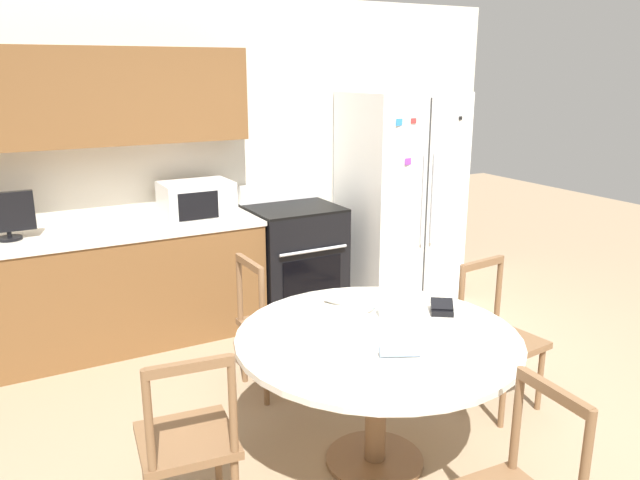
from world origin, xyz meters
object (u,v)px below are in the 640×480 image
at_px(dining_chair_left, 188,443).
at_px(dining_chair_far, 274,326).
at_px(dining_chair_right, 498,339).
at_px(wallet, 442,308).
at_px(countertop_tv, 7,215).
at_px(microwave, 196,201).
at_px(refrigerator, 399,196).
at_px(candle_glass, 387,310).
at_px(oven_range, 294,258).

xyz_separation_m(dining_chair_left, dining_chair_far, (0.88, 0.99, 0.00)).
xyz_separation_m(dining_chair_right, wallet, (-0.52, -0.07, 0.33)).
xyz_separation_m(countertop_tv, dining_chair_right, (2.52, -2.08, -0.64)).
relative_size(microwave, dining_chair_far, 0.58).
xyz_separation_m(refrigerator, candle_glass, (-1.45, -1.90, -0.15)).
bearing_deg(dining_chair_far, dining_chair_right, 51.68).
bearing_deg(countertop_tv, wallet, -46.99).
relative_size(countertop_tv, dining_chair_far, 0.39).
relative_size(oven_range, dining_chair_right, 1.20).
distance_m(oven_range, candle_glass, 2.04).
bearing_deg(countertop_tv, oven_range, -1.98).
relative_size(dining_chair_right, dining_chair_far, 1.00).
distance_m(dining_chair_far, wallet, 1.14).
distance_m(dining_chair_left, dining_chair_far, 1.32).
relative_size(oven_range, wallet, 6.25).
bearing_deg(refrigerator, countertop_tv, 177.37).
bearing_deg(candle_glass, microwave, 101.11).
bearing_deg(dining_chair_left, dining_chair_far, 55.16).
bearing_deg(microwave, refrigerator, -3.40).
distance_m(dining_chair_right, wallet, 0.62).
distance_m(dining_chair_left, candle_glass, 1.24).
xyz_separation_m(oven_range, wallet, (-0.13, -2.08, 0.29)).
relative_size(oven_range, microwave, 2.05).
bearing_deg(dining_chair_right, candle_glass, -8.18).
bearing_deg(countertop_tv, candle_glass, -50.13).
bearing_deg(dining_chair_far, wallet, 31.88).
height_order(microwave, countertop_tv, countertop_tv).
bearing_deg(oven_range, countertop_tv, 178.02).
distance_m(refrigerator, dining_chair_left, 3.38).
bearing_deg(wallet, countertop_tv, 133.01).
bearing_deg(microwave, dining_chair_right, -59.41).
height_order(oven_range, candle_glass, oven_range).
bearing_deg(wallet, microwave, 108.08).
bearing_deg(dining_chair_left, dining_chair_right, 10.87).
height_order(refrigerator, microwave, refrigerator).
relative_size(refrigerator, dining_chair_left, 2.04).
distance_m(refrigerator, wallet, 2.32).
relative_size(dining_chair_left, candle_glass, 10.21).
bearing_deg(refrigerator, dining_chair_left, -141.66).
bearing_deg(oven_range, dining_chair_far, -121.93).
relative_size(refrigerator, oven_range, 1.70).
distance_m(dining_chair_left, wallet, 1.51).
distance_m(microwave, dining_chair_far, 1.35).
bearing_deg(dining_chair_right, oven_range, -85.04).
xyz_separation_m(countertop_tv, candle_glass, (1.71, -2.05, -0.30)).
height_order(countertop_tv, wallet, countertop_tv).
height_order(countertop_tv, candle_glass, countertop_tv).
bearing_deg(dining_chair_far, candle_glass, 19.12).
xyz_separation_m(refrigerator, wallet, (-1.15, -2.00, -0.16)).
relative_size(dining_chair_right, candle_glass, 10.21).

